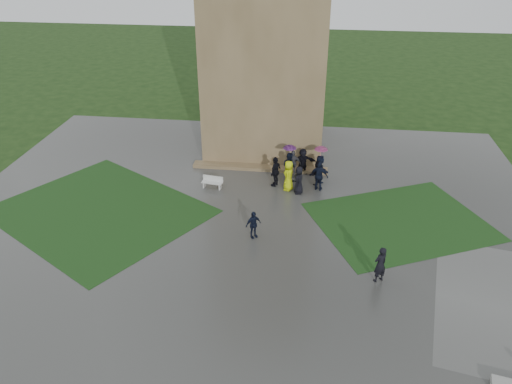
# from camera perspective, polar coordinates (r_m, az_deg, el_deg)

# --- Properties ---
(ground) EXTENTS (120.00, 120.00, 0.00)m
(ground) POSITION_cam_1_polar(r_m,az_deg,el_deg) (24.51, -2.48, -8.30)
(ground) COLOR black
(plaza) EXTENTS (34.00, 34.00, 0.02)m
(plaza) POSITION_cam_1_polar(r_m,az_deg,el_deg) (26.10, -1.77, -5.66)
(plaza) COLOR #343432
(plaza) RESTS_ON ground
(lawn_inset_left) EXTENTS (14.10, 13.46, 0.01)m
(lawn_inset_left) POSITION_cam_1_polar(r_m,az_deg,el_deg) (30.01, -17.44, -2.10)
(lawn_inset_left) COLOR black
(lawn_inset_left) RESTS_ON plaza
(lawn_inset_right) EXTENTS (11.12, 10.15, 0.01)m
(lawn_inset_right) POSITION_cam_1_polar(r_m,az_deg,el_deg) (28.83, 16.15, -3.25)
(lawn_inset_right) COLOR black
(lawn_inset_right) RESTS_ON plaza
(tower) EXTENTS (8.00, 8.00, 18.00)m
(tower) POSITION_cam_1_polar(r_m,az_deg,el_deg) (34.91, 1.40, 19.26)
(tower) COLOR brown
(tower) RESTS_ON ground
(tower_plinth) EXTENTS (9.00, 0.80, 0.22)m
(tower_plinth) POSITION_cam_1_polar(r_m,az_deg,el_deg) (33.43, 0.45, 2.81)
(tower_plinth) COLOR brown
(tower_plinth) RESTS_ON plaza
(bench) EXTENTS (1.36, 0.61, 0.76)m
(bench) POSITION_cam_1_polar(r_m,az_deg,el_deg) (31.07, -5.00, 1.14)
(bench) COLOR beige
(bench) RESTS_ON plaza
(visitor_cluster) EXTENTS (3.83, 3.63, 2.44)m
(visitor_cluster) POSITION_cam_1_polar(r_m,az_deg,el_deg) (31.42, 5.27, 2.70)
(visitor_cluster) COLOR black
(visitor_cluster) RESTS_ON plaza
(pedestrian_mid) EXTENTS (1.02, 0.96, 1.53)m
(pedestrian_mid) POSITION_cam_1_polar(r_m,az_deg,el_deg) (26.00, -0.31, -3.75)
(pedestrian_mid) COLOR black
(pedestrian_mid) RESTS_ON plaza
(pedestrian_near) EXTENTS (0.80, 0.74, 1.84)m
(pedestrian_near) POSITION_cam_1_polar(r_m,az_deg,el_deg) (23.63, 14.00, -8.03)
(pedestrian_near) COLOR black
(pedestrian_near) RESTS_ON plaza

